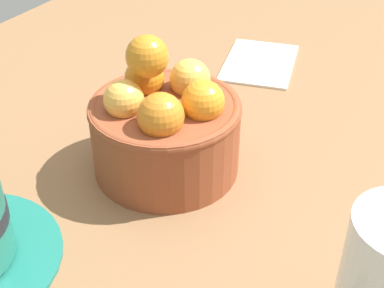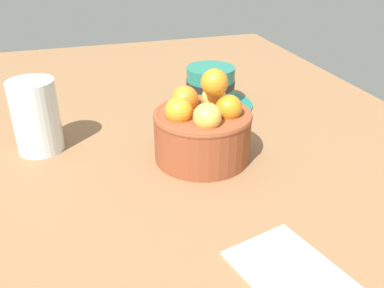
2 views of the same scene
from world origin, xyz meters
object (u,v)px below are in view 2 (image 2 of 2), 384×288
Objects in this scene: water_glass at (36,116)px; terracotta_bowl at (203,128)px; coffee_cup at (210,89)px; folded_napkin at (294,274)px.

terracotta_bowl is at bearing -112.98° from water_glass.
terracotta_bowl is 19.81cm from coffee_cup.
water_glass is (9.45, 22.29, 0.66)cm from terracotta_bowl.
coffee_cup reaches higher than folded_napkin.
terracotta_bowl is 1.12× the size of folded_napkin.
water_glass is at bearing 106.38° from coffee_cup.
water_glass is 0.87× the size of folded_napkin.
terracotta_bowl is at bearing 2.68° from folded_napkin.
folded_napkin is (-42.83, 6.44, -2.99)cm from coffee_cup.
water_glass is 41.65cm from folded_napkin.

